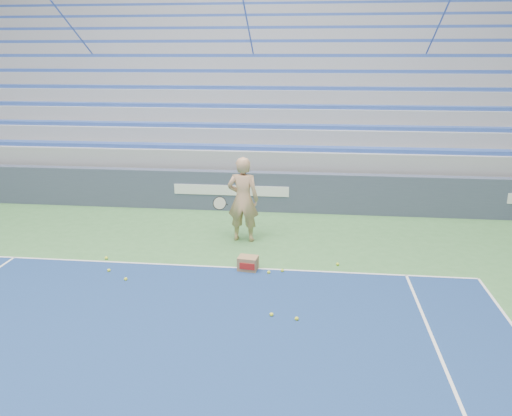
{
  "coord_description": "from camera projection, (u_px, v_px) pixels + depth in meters",
  "views": [
    {
      "loc": [
        2.16,
        2.6,
        4.19
      ],
      "look_at": [
        1.07,
        12.38,
        1.15
      ],
      "focal_mm": 35.0,
      "sensor_mm": 36.0,
      "label": 1
    }
  ],
  "objects": [
    {
      "name": "sponsor_barrier",
      "position": [
        232.0,
        191.0,
        13.92
      ],
      "size": [
        30.0,
        0.32,
        1.1
      ],
      "color": "#3C445B",
      "rests_on": "ground"
    },
    {
      "name": "bleachers",
      "position": [
        255.0,
        105.0,
        18.82
      ],
      "size": [
        31.0,
        9.15,
        7.3
      ],
      "color": "#94979C",
      "rests_on": "ground"
    },
    {
      "name": "tennis_player",
      "position": [
        243.0,
        199.0,
        11.46
      ],
      "size": [
        0.98,
        0.88,
        1.99
      ],
      "color": "tan",
      "rests_on": "ground"
    },
    {
      "name": "ball_box",
      "position": [
        248.0,
        263.0,
        10.07
      ],
      "size": [
        0.42,
        0.35,
        0.29
      ],
      "color": "#936E47",
      "rests_on": "ground"
    },
    {
      "name": "tennis_ball_0",
      "position": [
        297.0,
        319.0,
        8.19
      ],
      "size": [
        0.07,
        0.07,
        0.07
      ],
      "primitive_type": "sphere",
      "color": "#E1EF31",
      "rests_on": "ground"
    },
    {
      "name": "tennis_ball_1",
      "position": [
        269.0,
        272.0,
        9.93
      ],
      "size": [
        0.07,
        0.07,
        0.07
      ],
      "primitive_type": "sphere",
      "color": "#E1EF31",
      "rests_on": "ground"
    },
    {
      "name": "tennis_ball_2",
      "position": [
        271.0,
        315.0,
        8.32
      ],
      "size": [
        0.07,
        0.07,
        0.07
      ],
      "primitive_type": "sphere",
      "color": "#E1EF31",
      "rests_on": "ground"
    },
    {
      "name": "tennis_ball_3",
      "position": [
        282.0,
        271.0,
        10.01
      ],
      "size": [
        0.07,
        0.07,
        0.07
      ],
      "primitive_type": "sphere",
      "color": "#E1EF31",
      "rests_on": "ground"
    },
    {
      "name": "tennis_ball_4",
      "position": [
        109.0,
        270.0,
        10.02
      ],
      "size": [
        0.07,
        0.07,
        0.07
      ],
      "primitive_type": "sphere",
      "color": "#E1EF31",
      "rests_on": "ground"
    },
    {
      "name": "tennis_ball_5",
      "position": [
        338.0,
        264.0,
        10.32
      ],
      "size": [
        0.07,
        0.07,
        0.07
      ],
      "primitive_type": "sphere",
      "color": "#E1EF31",
      "rests_on": "ground"
    },
    {
      "name": "tennis_ball_6",
      "position": [
        106.0,
        258.0,
        10.64
      ],
      "size": [
        0.07,
        0.07,
        0.07
      ],
      "primitive_type": "sphere",
      "color": "#E1EF31",
      "rests_on": "ground"
    },
    {
      "name": "tennis_ball_7",
      "position": [
        126.0,
        279.0,
        9.63
      ],
      "size": [
        0.07,
        0.07,
        0.07
      ],
      "primitive_type": "sphere",
      "color": "#E1EF31",
      "rests_on": "ground"
    }
  ]
}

